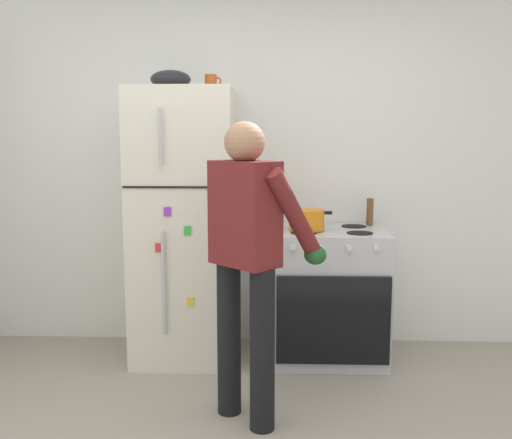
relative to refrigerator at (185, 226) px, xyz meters
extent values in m
cube|color=white|center=(0.54, 0.38, 0.43)|extent=(6.00, 0.10, 2.70)
cube|color=silver|center=(0.00, 0.00, 0.00)|extent=(0.68, 0.68, 1.84)
cube|color=black|center=(0.00, -0.34, 0.29)|extent=(0.67, 0.01, 0.01)
cylinder|color=#B7B7BC|center=(-0.08, -0.36, -0.31)|extent=(0.02, 0.02, 0.67)
cylinder|color=#B7B7BC|center=(-0.08, -0.36, 0.61)|extent=(0.02, 0.02, 0.34)
cube|color=purple|center=(-0.06, -0.35, 0.14)|extent=(0.04, 0.01, 0.06)
cube|color=yellow|center=(0.08, -0.35, -0.44)|extent=(0.04, 0.01, 0.06)
cube|color=green|center=(0.07, -0.35, 0.02)|extent=(0.04, 0.01, 0.06)
cube|color=red|center=(-0.12, -0.35, -0.09)|extent=(0.04, 0.01, 0.06)
cube|color=silver|center=(0.99, 0.00, -0.47)|extent=(0.76, 0.64, 0.90)
cube|color=black|center=(0.99, -0.32, -0.54)|extent=(0.53, 0.01, 0.32)
cylinder|color=black|center=(0.80, -0.14, -0.02)|extent=(0.17, 0.17, 0.01)
cylinder|color=black|center=(1.17, -0.14, -0.02)|extent=(0.17, 0.17, 0.01)
cylinder|color=black|center=(0.80, 0.14, -0.02)|extent=(0.17, 0.17, 0.01)
cylinder|color=black|center=(1.17, 0.14, -0.02)|extent=(0.17, 0.17, 0.01)
cylinder|color=silver|center=(0.73, -0.33, -0.08)|extent=(0.04, 0.03, 0.04)
cylinder|color=silver|center=(0.90, -0.33, -0.08)|extent=(0.04, 0.03, 0.04)
cylinder|color=silver|center=(1.08, -0.33, -0.08)|extent=(0.04, 0.03, 0.04)
cylinder|color=silver|center=(1.25, -0.33, -0.08)|extent=(0.04, 0.03, 0.04)
cube|color=black|center=(0.99, -0.33, -0.55)|extent=(0.72, 0.03, 0.57)
cylinder|color=black|center=(0.37, -0.85, -0.49)|extent=(0.13, 0.13, 0.86)
cylinder|color=black|center=(0.55, -1.03, -0.49)|extent=(0.13, 0.13, 0.86)
cube|color=maroon|center=(0.46, -0.94, 0.21)|extent=(0.40, 0.39, 0.54)
sphere|color=#A37556|center=(0.46, -0.94, 0.58)|extent=(0.21, 0.21, 0.21)
sphere|color=black|center=(0.46, -0.94, 0.54)|extent=(0.15, 0.15, 0.15)
cylinder|color=maroon|center=(0.43, -0.69, 0.20)|extent=(0.34, 0.35, 0.51)
cylinder|color=maroon|center=(0.72, -0.96, 0.20)|extent=(0.34, 0.35, 0.51)
ellipsoid|color=#1E5123|center=(0.54, -0.57, -0.02)|extent=(0.12, 0.18, 0.10)
ellipsoid|color=#1E5123|center=(0.83, -0.85, -0.02)|extent=(0.12, 0.18, 0.10)
cylinder|color=orange|center=(0.83, -0.05, 0.05)|extent=(0.24, 0.24, 0.14)
cube|color=black|center=(0.68, -0.05, 0.10)|extent=(0.05, 0.03, 0.02)
cube|color=black|center=(0.97, -0.05, 0.10)|extent=(0.05, 0.03, 0.02)
cylinder|color=#B24C1E|center=(0.18, 0.05, 0.97)|extent=(0.08, 0.08, 0.10)
torus|color=#B24C1E|center=(0.22, 0.05, 0.97)|extent=(0.06, 0.01, 0.06)
cylinder|color=brown|center=(1.29, 0.20, 0.08)|extent=(0.05, 0.05, 0.19)
ellipsoid|color=black|center=(-0.08, 0.00, 0.98)|extent=(0.27, 0.27, 0.12)
camera|label=1|loc=(0.62, -3.88, 0.60)|focal=40.53mm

